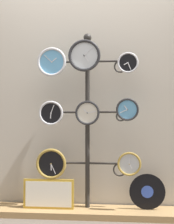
{
  "coord_description": "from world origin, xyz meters",
  "views": [
    {
      "loc": [
        0.29,
        -2.7,
        0.92
      ],
      "look_at": [
        0.0,
        0.36,
        1.01
      ],
      "focal_mm": 50.0,
      "sensor_mm": 36.0,
      "label": 1
    }
  ],
  "objects_px": {
    "clock_top_right": "(128,63)",
    "clock_bottom_left": "(51,164)",
    "clock_top_left": "(52,62)",
    "display_stand": "(87,141)",
    "picture_frame": "(49,194)",
    "clock_bottom_right": "(129,164)",
    "clock_middle_left": "(51,113)",
    "clock_top_center": "(84,56)",
    "vinyl_record": "(147,192)",
    "clock_middle_center": "(87,113)",
    "clock_middle_right": "(127,110)"
  },
  "relations": [
    {
      "from": "display_stand",
      "to": "clock_middle_center",
      "type": "xyz_separation_m",
      "value": [
        0.01,
        -0.09,
        0.28
      ]
    },
    {
      "from": "clock_top_right",
      "to": "picture_frame",
      "type": "xyz_separation_m",
      "value": [
        -0.78,
        -0.02,
        -1.28
      ]
    },
    {
      "from": "display_stand",
      "to": "clock_middle_left",
      "type": "relative_size",
      "value": 7.45
    },
    {
      "from": "clock_top_right",
      "to": "clock_bottom_left",
      "type": "relative_size",
      "value": 0.68
    },
    {
      "from": "clock_top_center",
      "to": "vinyl_record",
      "type": "relative_size",
      "value": 0.92
    },
    {
      "from": "clock_top_left",
      "to": "picture_frame",
      "type": "relative_size",
      "value": 0.58
    },
    {
      "from": "clock_bottom_left",
      "to": "clock_bottom_right",
      "type": "bearing_deg",
      "value": -1.29
    },
    {
      "from": "display_stand",
      "to": "picture_frame",
      "type": "distance_m",
      "value": 0.64
    },
    {
      "from": "clock_middle_right",
      "to": "clock_bottom_right",
      "type": "distance_m",
      "value": 0.52
    },
    {
      "from": "clock_top_left",
      "to": "clock_top_center",
      "type": "relative_size",
      "value": 0.91
    },
    {
      "from": "clock_middle_right",
      "to": "vinyl_record",
      "type": "bearing_deg",
      "value": 12.72
    },
    {
      "from": "clock_bottom_right",
      "to": "vinyl_record",
      "type": "height_order",
      "value": "clock_bottom_right"
    },
    {
      "from": "clock_middle_left",
      "to": "clock_top_right",
      "type": "bearing_deg",
      "value": 2.92
    },
    {
      "from": "clock_bottom_left",
      "to": "clock_top_left",
      "type": "bearing_deg",
      "value": -71.61
    },
    {
      "from": "clock_top_left",
      "to": "clock_bottom_left",
      "type": "xyz_separation_m",
      "value": [
        -0.01,
        0.02,
        -1.0
      ]
    },
    {
      "from": "vinyl_record",
      "to": "clock_middle_center",
      "type": "bearing_deg",
      "value": -174.15
    },
    {
      "from": "clock_top_right",
      "to": "clock_middle_center",
      "type": "xyz_separation_m",
      "value": [
        -0.39,
        -0.02,
        -0.49
      ]
    },
    {
      "from": "clock_bottom_left",
      "to": "clock_top_center",
      "type": "bearing_deg",
      "value": -1.96
    },
    {
      "from": "display_stand",
      "to": "clock_top_center",
      "type": "height_order",
      "value": "display_stand"
    },
    {
      "from": "clock_top_center",
      "to": "clock_bottom_left",
      "type": "relative_size",
      "value": 1.06
    },
    {
      "from": "clock_top_center",
      "to": "picture_frame",
      "type": "distance_m",
      "value": 1.4
    },
    {
      "from": "display_stand",
      "to": "clock_top_right",
      "type": "distance_m",
      "value": 0.87
    },
    {
      "from": "clock_top_right",
      "to": "picture_frame",
      "type": "relative_size",
      "value": 0.41
    },
    {
      "from": "vinyl_record",
      "to": "clock_top_right",
      "type": "bearing_deg",
      "value": -167.78
    },
    {
      "from": "clock_middle_right",
      "to": "vinyl_record",
      "type": "relative_size",
      "value": 0.64
    },
    {
      "from": "clock_top_center",
      "to": "clock_bottom_right",
      "type": "xyz_separation_m",
      "value": [
        0.43,
        -0.01,
        -1.05
      ]
    },
    {
      "from": "clock_top_right",
      "to": "picture_frame",
      "type": "bearing_deg",
      "value": -178.44
    },
    {
      "from": "clock_top_right",
      "to": "vinyl_record",
      "type": "distance_m",
      "value": 1.26
    },
    {
      "from": "clock_top_center",
      "to": "clock_middle_center",
      "type": "xyz_separation_m",
      "value": [
        0.03,
        0.0,
        -0.56
      ]
    },
    {
      "from": "clock_middle_center",
      "to": "clock_top_center",
      "type": "bearing_deg",
      "value": -173.72
    },
    {
      "from": "clock_middle_center",
      "to": "clock_middle_right",
      "type": "xyz_separation_m",
      "value": [
        0.39,
        0.02,
        0.03
      ]
    },
    {
      "from": "clock_bottom_right",
      "to": "clock_top_left",
      "type": "bearing_deg",
      "value": -179.63
    },
    {
      "from": "clock_bottom_left",
      "to": "clock_bottom_right",
      "type": "distance_m",
      "value": 0.76
    },
    {
      "from": "clock_top_center",
      "to": "clock_middle_right",
      "type": "distance_m",
      "value": 0.67
    },
    {
      "from": "clock_top_left",
      "to": "clock_bottom_right",
      "type": "xyz_separation_m",
      "value": [
        0.75,
        0.0,
        -0.99
      ]
    },
    {
      "from": "clock_top_left",
      "to": "clock_top_right",
      "type": "bearing_deg",
      "value": 2.58
    },
    {
      "from": "clock_middle_left",
      "to": "clock_bottom_left",
      "type": "distance_m",
      "value": 0.5
    },
    {
      "from": "clock_middle_left",
      "to": "clock_middle_center",
      "type": "bearing_deg",
      "value": 3.02
    },
    {
      "from": "clock_bottom_left",
      "to": "clock_bottom_right",
      "type": "relative_size",
      "value": 1.32
    },
    {
      "from": "clock_middle_left",
      "to": "clock_bottom_right",
      "type": "height_order",
      "value": "clock_middle_left"
    },
    {
      "from": "clock_top_center",
      "to": "clock_middle_right",
      "type": "xyz_separation_m",
      "value": [
        0.42,
        0.02,
        -0.53
      ]
    },
    {
      "from": "picture_frame",
      "to": "clock_middle_left",
      "type": "bearing_deg",
      "value": -33.17
    },
    {
      "from": "clock_bottom_left",
      "to": "picture_frame",
      "type": "relative_size",
      "value": 0.6
    },
    {
      "from": "clock_middle_right",
      "to": "clock_bottom_right",
      "type": "relative_size",
      "value": 0.97
    },
    {
      "from": "display_stand",
      "to": "clock_top_left",
      "type": "bearing_deg",
      "value": -162.47
    },
    {
      "from": "display_stand",
      "to": "clock_middle_left",
      "type": "height_order",
      "value": "display_stand"
    },
    {
      "from": "clock_top_center",
      "to": "clock_middle_center",
      "type": "height_order",
      "value": "clock_top_center"
    },
    {
      "from": "display_stand",
      "to": "picture_frame",
      "type": "bearing_deg",
      "value": -165.58
    },
    {
      "from": "clock_middle_center",
      "to": "clock_bottom_right",
      "type": "xyz_separation_m",
      "value": [
        0.4,
        -0.01,
        -0.49
      ]
    },
    {
      "from": "display_stand",
      "to": "clock_middle_center",
      "type": "height_order",
      "value": "display_stand"
    }
  ]
}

